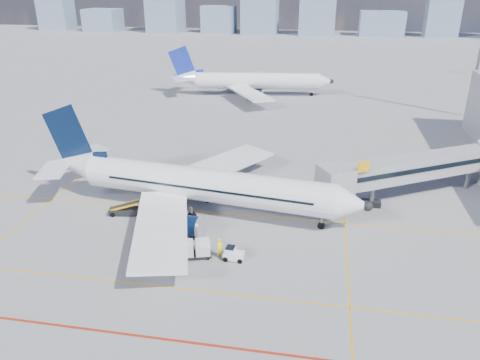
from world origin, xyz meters
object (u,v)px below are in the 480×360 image
Objects in this scene: main_aircraft at (193,184)px; second_aircraft at (250,81)px; ramp_worker at (220,248)px; belt_loader at (128,210)px; baggage_tug at (233,254)px; cargo_dolly at (194,249)px.

main_aircraft reaches higher than second_aircraft.
belt_loader is at bearing 102.88° from ramp_worker.
main_aircraft is at bearing 9.15° from belt_loader.
baggage_tug is 3.62m from cargo_dolly.
cargo_dolly is (5.24, -65.73, -2.29)m from second_aircraft.
main_aircraft is 11.12× the size of cargo_dolly.
belt_loader is (-9.49, 7.11, -0.36)m from cargo_dolly.
main_aircraft reaches higher than cargo_dolly.
main_aircraft is at bearing 88.15° from cargo_dolly.
ramp_worker is (2.36, 0.41, 0.06)m from cargo_dolly.
ramp_worker is (4.96, -8.99, -2.23)m from main_aircraft.
second_aircraft is 18.40× the size of baggage_tug.
main_aircraft is 6.80× the size of belt_loader.
belt_loader reaches higher than ramp_worker.
main_aircraft is 18.87× the size of ramp_worker.
second_aircraft is 10.63× the size of cargo_dolly.
cargo_dolly is at bearing -172.15° from baggage_tug.
main_aircraft is at bearing 71.29° from ramp_worker.
cargo_dolly is at bearing 142.14° from ramp_worker.
baggage_tug is at bearing -48.42° from main_aircraft.
belt_loader is (-4.26, -58.61, -2.65)m from second_aircraft.
baggage_tug is (8.83, -65.48, -2.60)m from second_aircraft.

